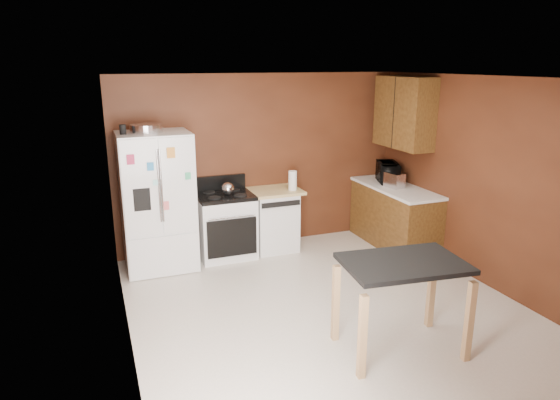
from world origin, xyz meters
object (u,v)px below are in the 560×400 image
pen_cup (123,130)px  microwave (388,173)px  kettle (228,189)px  roasting_pan (146,128)px  toaster (394,180)px  gas_range (225,224)px  paper_towel (293,180)px  dishwasher (273,219)px  green_canister (293,183)px  island (403,276)px  refrigerator (158,202)px

pen_cup → microwave: pen_cup is taller
kettle → roasting_pan: bearing=178.2°
toaster → roasting_pan: bearing=162.0°
gas_range → pen_cup: bearing=-174.9°
kettle → toaster: 2.40m
paper_towel → dishwasher: (-0.25, 0.11, -0.58)m
paper_towel → microwave: microwave is taller
pen_cup → dishwasher: pen_cup is taller
kettle → microwave: 2.45m
paper_towel → toaster: bearing=-16.0°
green_canister → pen_cup: bearing=-175.9°
green_canister → gas_range: gas_range is taller
island → microwave: bearing=60.0°
pen_cup → gas_range: bearing=5.1°
kettle → microwave: (2.44, -0.13, 0.05)m
pen_cup → green_canister: 2.48m
kettle → microwave: size_ratio=0.35×
paper_towel → gas_range: bearing=175.2°
island → paper_towel: bearing=88.7°
microwave → gas_range: bearing=105.5°
roasting_pan → pen_cup: 0.30m
green_canister → toaster: size_ratio=0.41×
pen_cup → dishwasher: (1.99, 0.14, -1.41)m
green_canister → refrigerator: (-1.94, -0.11, -0.05)m
kettle → green_canister: size_ratio=1.48×
toaster → island: (-1.48, -2.41, -0.25)m
toaster → dishwasher: 1.83m
pen_cup → island: 3.71m
dishwasher → paper_towel: bearing=-22.7°
green_canister → dishwasher: (-0.31, -0.03, -0.50)m
roasting_pan → toaster: bearing=-7.9°
kettle → toaster: (2.36, -0.43, 0.02)m
pen_cup → kettle: pen_cup is taller
gas_range → green_canister: bearing=2.8°
green_canister → refrigerator: size_ratio=0.07×
microwave → gas_range: 2.55m
pen_cup → gas_range: 1.89m
paper_towel → toaster: paper_towel is taller
pen_cup → microwave: bearing=-1.1°
dishwasher → island: bearing=-86.3°
roasting_pan → pen_cup: pen_cup is taller
paper_towel → microwave: bearing=-3.8°
paper_towel → pen_cup: bearing=-179.2°
paper_towel → green_canister: 0.16m
green_canister → refrigerator: 1.94m
dishwasher → island: 2.95m
kettle → toaster: toaster is taller
toaster → pen_cup: bearing=164.0°
microwave → gas_range: (-2.48, 0.18, -0.57)m
paper_towel → green_canister: paper_towel is taller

